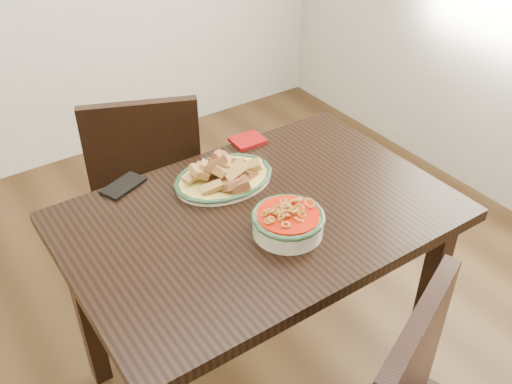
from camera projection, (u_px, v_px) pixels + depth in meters
floor at (217, 363)px, 2.17m from camera, size 3.50×3.50×0.00m
dining_table at (260, 238)px, 1.77m from camera, size 1.15×0.77×0.75m
chair_far at (147, 178)px, 2.30m from camera, size 0.55×0.55×0.89m
fish_plate at (223, 170)px, 1.81m from camera, size 0.33×0.25×0.11m
noodle_bowl at (288, 220)px, 1.60m from camera, size 0.21×0.21×0.08m
smartphone at (123, 186)px, 1.81m from camera, size 0.16×0.12×0.01m
napkin at (248, 140)px, 2.04m from camera, size 0.12×0.10×0.01m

